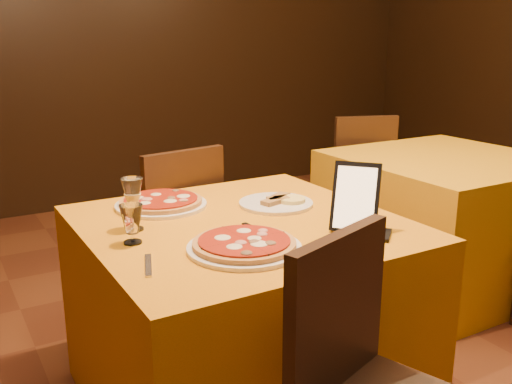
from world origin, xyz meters
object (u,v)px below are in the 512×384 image
wine_glass (133,204)px  chair_side_far (353,178)px  pizza_far (161,203)px  side_table (442,220)px  chair_main_far (165,235)px  main_table (242,315)px  pizza_near (244,246)px  water_glass (132,224)px  tablet (355,197)px

wine_glass → chair_side_far: bearing=30.3°
pizza_far → side_table: bearing=3.6°
chair_main_far → pizza_far: size_ratio=2.51×
pizza_far → wine_glass: bearing=-129.8°
pizza_far → chair_main_far: bearing=68.2°
main_table → side_table: same height
chair_main_far → pizza_near: (-0.13, -1.04, 0.31)m
side_table → wine_glass: bearing=-170.3°
side_table → water_glass: bearing=-167.1°
side_table → chair_side_far: chair_side_far is taller
pizza_far → tablet: size_ratio=1.48×
side_table → pizza_near: size_ratio=3.01×
tablet → pizza_far: bearing=176.3°
side_table → chair_side_far: (0.00, 0.80, 0.08)m
side_table → chair_side_far: bearing=90.0°
main_table → pizza_near: bearing=-117.1°
main_table → tablet: 0.64m
chair_main_far → tablet: tablet is taller
tablet → water_glass: bearing=-152.2°
chair_side_far → side_table: bearing=108.9°
pizza_far → wine_glass: wine_glass is taller
pizza_near → side_table: bearing=22.2°
side_table → tablet: 1.55m
chair_main_far → water_glass: chair_main_far is taller
wine_glass → pizza_far: bearing=50.2°
side_table → pizza_far: (-1.75, -0.11, 0.39)m
wine_glass → chair_main_far: bearing=61.6°
pizza_near → tablet: size_ratio=1.50×
chair_main_far → tablet: bearing=95.3°
water_glass → pizza_far: bearing=56.2°
chair_main_far → water_glass: (-0.41, -0.80, 0.36)m
pizza_far → water_glass: bearing=-123.8°
chair_side_far → main_table: bearing=57.2°
pizza_far → tablet: bearing=-52.2°
pizza_far → main_table: bearing=-60.8°
pizza_far → wine_glass: (-0.18, -0.22, 0.08)m
wine_glass → pizza_near: bearing=-57.0°
chair_main_far → water_glass: 0.97m
side_table → tablet: (-1.28, -0.72, 0.49)m
chair_main_far → water_glass: bearing=52.8°
water_glass → chair_side_far: bearing=32.3°
chair_main_far → tablet: size_ratio=3.73×
side_table → chair_side_far: 0.81m
main_table → side_table: size_ratio=1.00×
chair_side_far → tablet: size_ratio=3.73×
chair_main_far → pizza_near: chair_main_far is taller
pizza_near → main_table: bearing=62.9°
wine_glass → water_glass: wine_glass is taller
chair_main_far → wine_glass: bearing=51.7°
wine_glass → tablet: tablet is taller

